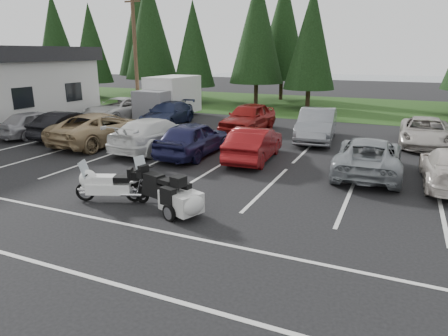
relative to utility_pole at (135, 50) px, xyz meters
The scene contains 29 objects.
ground 16.31m from the utility_pole, 50.19° to the right, with size 120.00×120.00×0.00m, color black.
grass_strip 16.31m from the utility_pole, 50.19° to the left, with size 80.00×16.00×0.01m, color #1A3711.
lake_water 45.47m from the utility_pole, 71.97° to the left, with size 70.00×50.00×0.02m, color gray.
utility_pole is the anchor object (origin of this frame).
box_truck 3.85m from the utility_pole, 14.04° to the left, with size 2.40×5.60×2.90m, color silver, non-canonical shape.
stall_markings 14.90m from the utility_pole, 45.00° to the right, with size 32.00×16.00×0.01m, color silver.
conifer_0 20.90m from the utility_pole, 149.74° to the left, with size 4.58×4.58×10.66m.
conifer_1 15.14m from the utility_pole, 142.52° to the left, with size 3.96×3.96×9.22m.
conifer_2 12.56m from the utility_pole, 119.05° to the left, with size 5.10×5.10×11.89m.
conifer_3 9.43m from the utility_pole, 93.04° to the left, with size 3.87×3.87×9.02m.
conifer_4 12.13m from the utility_pole, 65.36° to the left, with size 4.80×4.80×11.17m.
conifer_5 13.89m from the utility_pole, 43.83° to the left, with size 4.14×4.14×9.63m.
conifer_back_a 18.20m from the utility_pole, 123.69° to the left, with size 5.28×5.28×12.30m.
conifer_back_b 16.75m from the utility_pole, 68.84° to the left, with size 4.97×4.97×11.58m.
car_near_0 8.77m from the utility_pole, 100.39° to the right, with size 1.74×4.33×1.47m, color #A4A3A8.
car_near_1 8.38m from the utility_pole, 84.86° to the right, with size 1.56×4.47×1.47m, color black.
car_near_2 9.19m from the utility_pole, 67.02° to the right, with size 2.66×5.77×1.60m, color #9F855C.
car_near_3 10.83m from the utility_pole, 49.86° to the right, with size 2.16×5.31×1.54m, color white.
car_near_4 12.45m from the utility_pole, 42.59° to the right, with size 1.87×4.66×1.59m, color #191A40.
car_near_5 14.35m from the utility_pole, 33.57° to the right, with size 1.54×4.42×1.46m, color maroon.
car_near_6 18.43m from the utility_pole, 25.67° to the right, with size 2.36×5.12×1.42m, color gray.
car_far_0 4.24m from the utility_pole, 110.23° to the right, with size 2.57×5.58×1.55m, color silver.
car_far_1 5.49m from the utility_pole, 25.68° to the right, with size 2.07×5.09×1.48m, color #1A2241.
car_far_2 9.89m from the utility_pole, 10.18° to the right, with size 1.98×4.92×1.68m, color maroon.
car_far_3 13.94m from the utility_pole, 10.69° to the right, with size 1.78×5.09×1.68m, color slate.
car_far_4 18.87m from the utility_pole, ahead, with size 2.32×5.03×1.40m, color #B0A9A1.
touring_motorcycle 17.37m from the utility_pole, 57.54° to the right, with size 2.41×0.74×1.33m, color white, non-canonical shape.
cargo_trailer 19.06m from the utility_pole, 50.84° to the right, with size 1.67×0.94×0.77m, color silver, non-canonical shape.
adventure_motorcycle 18.26m from the utility_pole, 52.62° to the right, with size 2.55×0.89×1.55m, color black, non-canonical shape.
Camera 1 is at (7.15, -11.61, 4.53)m, focal length 32.00 mm.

